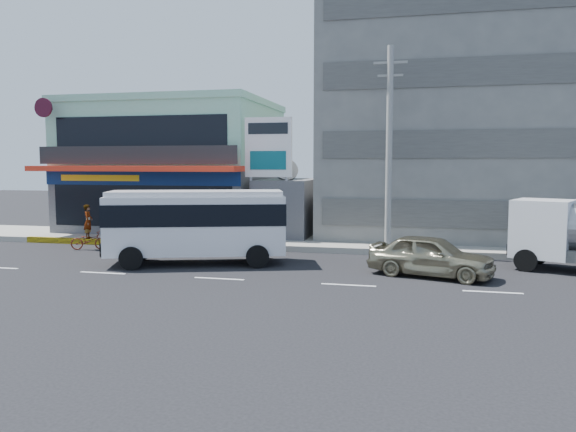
# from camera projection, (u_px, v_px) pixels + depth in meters

# --- Properties ---
(ground) EXTENTS (120.00, 120.00, 0.00)m
(ground) POSITION_uv_depth(u_px,v_px,m) (219.00, 279.00, 21.63)
(ground) COLOR black
(ground) RESTS_ON ground
(sidewalk) EXTENTS (70.00, 5.00, 0.30)m
(sidewalk) POSITION_uv_depth(u_px,v_px,m) (370.00, 245.00, 29.69)
(sidewalk) COLOR gray
(sidewalk) RESTS_ON ground
(shop_building) EXTENTS (12.40, 11.70, 8.00)m
(shop_building) POSITION_uv_depth(u_px,v_px,m) (177.00, 170.00, 36.58)
(shop_building) COLOR #404044
(shop_building) RESTS_ON ground
(concrete_building) EXTENTS (16.00, 12.00, 14.00)m
(concrete_building) POSITION_uv_depth(u_px,v_px,m) (465.00, 120.00, 33.26)
(concrete_building) COLOR gray
(concrete_building) RESTS_ON ground
(gap_structure) EXTENTS (3.00, 6.00, 3.50)m
(gap_structure) POSITION_uv_depth(u_px,v_px,m) (289.00, 209.00, 33.10)
(gap_structure) COLOR #404044
(gap_structure) RESTS_ON ground
(satellite_dish) EXTENTS (1.50, 1.50, 0.15)m
(satellite_dish) POSITION_uv_depth(u_px,v_px,m) (285.00, 179.00, 31.96)
(satellite_dish) COLOR slate
(satellite_dish) RESTS_ON gap_structure
(billboard) EXTENTS (2.60, 0.18, 6.90)m
(billboard) POSITION_uv_depth(u_px,v_px,m) (268.00, 154.00, 30.20)
(billboard) COLOR gray
(billboard) RESTS_ON ground
(utility_pole_near) EXTENTS (1.60, 0.30, 10.00)m
(utility_pole_near) POSITION_uv_depth(u_px,v_px,m) (389.00, 148.00, 26.96)
(utility_pole_near) COLOR #999993
(utility_pole_near) RESTS_ON ground
(minibus) EXTENTS (8.12, 4.75, 3.24)m
(minibus) POSITION_uv_depth(u_px,v_px,m) (197.00, 220.00, 24.66)
(minibus) COLOR silver
(minibus) RESTS_ON ground
(sedan) EXTENTS (5.22, 3.29, 1.65)m
(sedan) POSITION_uv_depth(u_px,v_px,m) (431.00, 256.00, 22.01)
(sedan) COLOR #9C9577
(sedan) RESTS_ON ground
(motorcycle_rider) EXTENTS (1.93, 1.18, 2.34)m
(motorcycle_rider) POSITION_uv_depth(u_px,v_px,m) (89.00, 235.00, 28.84)
(motorcycle_rider) COLOR #53170B
(motorcycle_rider) RESTS_ON ground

